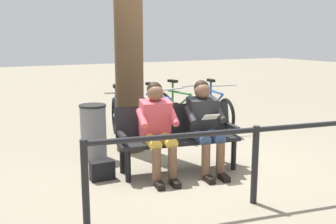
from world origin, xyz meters
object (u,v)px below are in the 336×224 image
object	(u,v)px
litter_bin	(93,132)
handbag	(102,170)
person_companion	(157,125)
bicycle_silver	(158,115)
bicycle_orange	(179,110)
bench	(177,133)
bicycle_blue	(214,110)
person_reading	(204,122)
tree_trunk	(129,43)
bicycle_green	(118,119)

from	to	relation	value
litter_bin	handbag	bearing A→B (deg)	78.68
person_companion	handbag	world-z (taller)	person_companion
litter_bin	bicycle_silver	size ratio (longest dim) A/B	0.48
bicycle_orange	person_companion	bearing A→B (deg)	-45.31
bench	bicycle_blue	world-z (taller)	bicycle_blue
person_reading	tree_trunk	size ratio (longest dim) A/B	0.36
handbag	litter_bin	bearing A→B (deg)	-101.32
tree_trunk	litter_bin	world-z (taller)	tree_trunk
tree_trunk	bicycle_blue	world-z (taller)	tree_trunk
bench	bicycle_silver	distance (m)	1.92
bench	person_companion	bearing A→B (deg)	27.34
bicycle_blue	bicycle_green	bearing A→B (deg)	-80.76
bicycle_green	bench	bearing A→B (deg)	19.52
person_companion	bicycle_orange	distance (m)	2.65
handbag	bicycle_blue	xyz separation A→B (m)	(-2.85, -1.69, 0.24)
person_reading	person_companion	bearing A→B (deg)	-0.05
tree_trunk	handbag	bearing A→B (deg)	51.96
handbag	bicycle_green	bearing A→B (deg)	-116.67
bench	handbag	distance (m)	1.09
litter_bin	bicycle_blue	world-z (taller)	bicycle_blue
person_reading	bicycle_orange	world-z (taller)	person_reading
tree_trunk	bicycle_green	distance (m)	1.46
person_reading	bicycle_blue	bearing A→B (deg)	-117.82
tree_trunk	bicycle_silver	world-z (taller)	tree_trunk
handbag	litter_bin	xyz separation A→B (m)	(-0.18, -0.90, 0.28)
person_companion	bicycle_green	xyz separation A→B (m)	(-0.19, -1.92, -0.30)
person_reading	bicycle_green	distance (m)	2.10
litter_bin	bicycle_green	bearing A→B (deg)	-129.73
tree_trunk	bicycle_green	bearing A→B (deg)	-93.97
tree_trunk	bicycle_green	world-z (taller)	tree_trunk
bicycle_orange	handbag	bearing A→B (deg)	-58.39
litter_bin	bicycle_green	xyz separation A→B (m)	(-0.69, -0.83, -0.04)
person_reading	bench	bearing A→B (deg)	-26.93
person_reading	handbag	size ratio (longest dim) A/B	4.00
bench	bicycle_orange	bearing A→B (deg)	-110.31
bicycle_blue	bicycle_silver	world-z (taller)	same
bench	bicycle_green	size ratio (longest dim) A/B	1.01
bicycle_orange	bicycle_silver	bearing A→B (deg)	-77.83
person_reading	bicycle_silver	xyz separation A→B (m)	(-0.33, -2.02, -0.31)
bench	bicycle_blue	distance (m)	2.57
bicycle_orange	bicycle_green	bearing A→B (deg)	-90.49
bench	handbag	size ratio (longest dim) A/B	5.53
person_companion	bicycle_blue	size ratio (longest dim) A/B	0.72
bench	bicycle_orange	world-z (taller)	bicycle_orange
tree_trunk	bicycle_orange	world-z (taller)	tree_trunk
bicycle_blue	bench	bearing A→B (deg)	-35.68
person_reading	bicycle_orange	size ratio (longest dim) A/B	0.72
tree_trunk	person_reading	bearing A→B (deg)	109.58
handbag	bicycle_blue	distance (m)	3.32
bench	person_reading	world-z (taller)	person_reading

